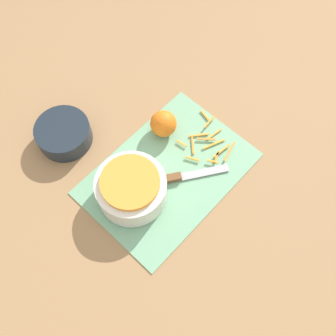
% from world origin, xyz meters
% --- Properties ---
extents(ground_plane, '(4.00, 4.00, 0.00)m').
position_xyz_m(ground_plane, '(0.00, 0.00, 0.00)').
color(ground_plane, '#9E754C').
extents(cutting_board, '(0.45, 0.31, 0.01)m').
position_xyz_m(cutting_board, '(0.00, 0.00, 0.00)').
color(cutting_board, '#75AD84').
rests_on(cutting_board, ground_plane).
extents(bowl_speckled, '(0.18, 0.18, 0.09)m').
position_xyz_m(bowl_speckled, '(-0.11, 0.03, 0.05)').
color(bowl_speckled, silver).
rests_on(bowl_speckled, cutting_board).
extents(bowl_dark, '(0.15, 0.15, 0.06)m').
position_xyz_m(bowl_dark, '(-0.12, 0.29, 0.03)').
color(bowl_dark, '#1E2833').
rests_on(bowl_dark, ground_plane).
extents(knife, '(0.20, 0.15, 0.02)m').
position_xyz_m(knife, '(-0.01, -0.02, 0.01)').
color(knife, brown).
rests_on(knife, cutting_board).
extents(orange_left, '(0.07, 0.07, 0.07)m').
position_xyz_m(orange_left, '(0.09, 0.10, 0.04)').
color(orange_left, orange).
rests_on(orange_left, cutting_board).
extents(peel_pile, '(0.16, 0.16, 0.01)m').
position_xyz_m(peel_pile, '(0.14, -0.02, 0.01)').
color(peel_pile, gold).
rests_on(peel_pile, cutting_board).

